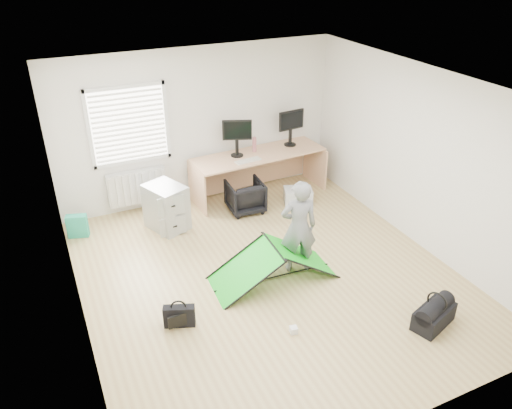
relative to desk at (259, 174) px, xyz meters
name	(u,v)px	position (x,y,z in m)	size (l,w,h in m)	color
ground	(268,275)	(-0.95, -2.32, -0.41)	(5.50, 5.50, 0.00)	tan
back_wall	(199,126)	(-0.95, 0.43, 0.94)	(5.00, 0.02, 2.70)	silver
window	(129,125)	(-2.15, 0.39, 1.14)	(1.20, 0.06, 1.20)	silver
radiator	(137,187)	(-2.15, 0.35, 0.04)	(1.00, 0.12, 0.60)	silver
desk	(259,174)	(0.00, 0.00, 0.00)	(2.41, 0.77, 0.82)	tan
filing_cabinet	(166,207)	(-1.87, -0.43, -0.03)	(0.49, 0.65, 0.76)	#9FA3A4
monitor_left	(237,143)	(-0.39, 0.07, 0.66)	(0.51, 0.11, 0.49)	black
monitor_right	(290,132)	(0.70, 0.13, 0.66)	(0.51, 0.11, 0.49)	black
keyboard	(248,161)	(-0.31, -0.23, 0.42)	(0.46, 0.16, 0.02)	beige
thermos	(254,144)	(-0.03, 0.13, 0.55)	(0.08, 0.08, 0.27)	#A95E65
office_chair	(245,196)	(-0.47, -0.45, -0.13)	(0.59, 0.61, 0.55)	black
person	(299,227)	(-0.50, -2.35, 0.29)	(0.51, 0.34, 1.41)	slate
kite	(273,262)	(-0.92, -2.41, -0.14)	(1.74, 0.77, 0.54)	#10B118
storage_crate	(298,196)	(0.50, -0.59, -0.27)	(0.49, 0.34, 0.28)	silver
tote_bag	(77,226)	(-3.24, -0.09, -0.22)	(0.32, 0.14, 0.38)	#1F9473
laptop_bag	(179,316)	(-2.40, -2.78, -0.27)	(0.38, 0.12, 0.29)	black
white_box	(294,330)	(-1.18, -3.50, -0.37)	(0.09, 0.09, 0.09)	silver
duffel_bag	(434,316)	(0.45, -4.10, -0.28)	(0.59, 0.30, 0.26)	black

